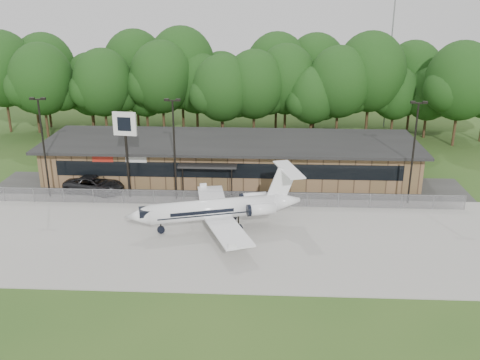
# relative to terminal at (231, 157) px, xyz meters

# --- Properties ---
(ground) EXTENTS (160.00, 160.00, 0.00)m
(ground) POSITION_rel_terminal_xyz_m (0.00, -23.94, -2.18)
(ground) COLOR #2A4D1B
(ground) RESTS_ON ground
(apron) EXTENTS (64.00, 18.00, 0.08)m
(apron) POSITION_rel_terminal_xyz_m (0.00, -15.94, -2.14)
(apron) COLOR #9E9B93
(apron) RESTS_ON ground
(parking_lot) EXTENTS (50.00, 9.00, 0.06)m
(parking_lot) POSITION_rel_terminal_xyz_m (0.00, -4.44, -2.15)
(parking_lot) COLOR #383835
(parking_lot) RESTS_ON ground
(terminal) EXTENTS (41.00, 11.65, 4.30)m
(terminal) POSITION_rel_terminal_xyz_m (0.00, 0.00, 0.00)
(terminal) COLOR brown
(terminal) RESTS_ON ground
(fence) EXTENTS (46.00, 0.04, 1.52)m
(fence) POSITION_rel_terminal_xyz_m (0.00, -8.94, -1.40)
(fence) COLOR gray
(fence) RESTS_ON ground
(treeline) EXTENTS (72.00, 12.00, 15.00)m
(treeline) POSITION_rel_terminal_xyz_m (0.00, 18.06, 5.32)
(treeline) COLOR #153611
(treeline) RESTS_ON ground
(radio_mast) EXTENTS (0.20, 0.20, 25.00)m
(radio_mast) POSITION_rel_terminal_xyz_m (22.00, 24.06, 10.32)
(radio_mast) COLOR gray
(radio_mast) RESTS_ON ground
(light_pole_left) EXTENTS (1.55, 0.30, 10.23)m
(light_pole_left) POSITION_rel_terminal_xyz_m (-18.00, -7.44, 3.80)
(light_pole_left) COLOR black
(light_pole_left) RESTS_ON ground
(light_pole_mid) EXTENTS (1.55, 0.30, 10.23)m
(light_pole_mid) POSITION_rel_terminal_xyz_m (-5.00, -7.44, 3.80)
(light_pole_mid) COLOR black
(light_pole_mid) RESTS_ON ground
(light_pole_right) EXTENTS (1.55, 0.30, 10.23)m
(light_pole_right) POSITION_rel_terminal_xyz_m (18.00, -7.44, 3.80)
(light_pole_right) COLOR black
(light_pole_right) RESTS_ON ground
(business_jet) EXTENTS (15.53, 13.94, 5.27)m
(business_jet) POSITION_rel_terminal_xyz_m (-0.03, -14.22, -0.29)
(business_jet) COLOR white
(business_jet) RESTS_ON ground
(suv) EXTENTS (6.68, 4.11, 1.73)m
(suv) POSITION_rel_terminal_xyz_m (-13.82, -5.95, -1.31)
(suv) COLOR #2A2B2D
(suv) RESTS_ON ground
(pole_sign) EXTENTS (2.33, 0.55, 8.83)m
(pole_sign) POSITION_rel_terminal_xyz_m (-9.82, -7.14, 4.58)
(pole_sign) COLOR black
(pole_sign) RESTS_ON ground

